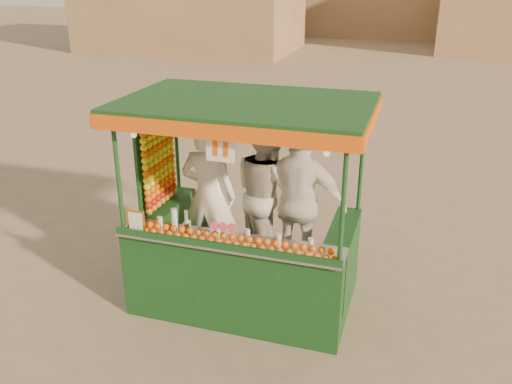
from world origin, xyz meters
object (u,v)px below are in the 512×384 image
(vendor_middle, at_px, (267,193))
(juice_cart, at_px, (238,243))
(vendor_right, at_px, (300,203))
(vendor_left, at_px, (209,196))

(vendor_middle, bearing_deg, juice_cart, 119.16)
(juice_cart, height_order, vendor_right, juice_cart)
(vendor_left, relative_size, vendor_right, 0.99)
(juice_cart, relative_size, vendor_right, 1.44)
(vendor_left, distance_m, vendor_middle, 0.71)
(juice_cart, bearing_deg, vendor_right, 31.73)
(juice_cart, distance_m, vendor_middle, 0.73)
(vendor_left, xyz_separation_m, vendor_middle, (0.66, 0.26, 0.02))
(vendor_left, distance_m, vendor_right, 1.11)
(vendor_middle, xyz_separation_m, vendor_right, (0.45, -0.16, -0.00))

